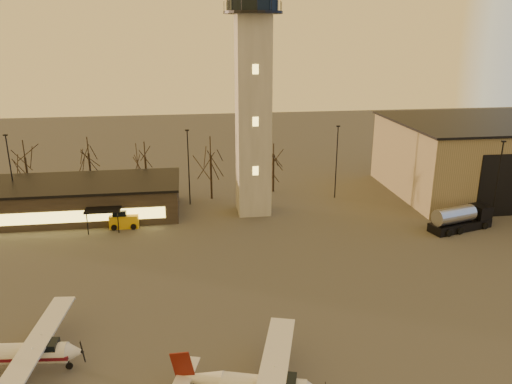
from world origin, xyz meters
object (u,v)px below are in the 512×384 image
(hangar, at_px, (499,156))
(fuel_truck, at_px, (460,220))
(control_tower, at_px, (253,82))
(service_cart, at_px, (124,220))
(terminal, at_px, (77,199))
(cessna_rear, at_px, (33,356))

(hangar, bearing_deg, fuel_truck, -134.05)
(control_tower, distance_m, fuel_truck, 29.17)
(fuel_truck, bearing_deg, service_cart, 155.04)
(terminal, bearing_deg, service_cart, -39.12)
(fuel_truck, distance_m, service_cart, 39.47)
(hangar, relative_size, fuel_truck, 3.77)
(terminal, bearing_deg, cessna_rear, -84.77)
(cessna_rear, bearing_deg, control_tower, 62.20)
(control_tower, relative_size, hangar, 1.07)
(terminal, xyz_separation_m, service_cart, (6.12, -4.98, -1.35))
(control_tower, distance_m, terminal, 26.24)
(service_cart, bearing_deg, control_tower, 12.43)
(fuel_truck, xyz_separation_m, service_cart, (-38.95, 6.38, -0.34))
(control_tower, relative_size, cessna_rear, 2.72)
(control_tower, bearing_deg, fuel_truck, -22.11)
(hangar, distance_m, fuel_truck, 19.01)
(hangar, distance_m, service_cart, 52.52)
(cessna_rear, height_order, fuel_truck, cessna_rear)
(control_tower, relative_size, service_cart, 9.62)
(control_tower, bearing_deg, terminal, 174.85)
(control_tower, xyz_separation_m, fuel_truck, (23.08, -9.38, -15.18))
(fuel_truck, bearing_deg, control_tower, 142.24)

